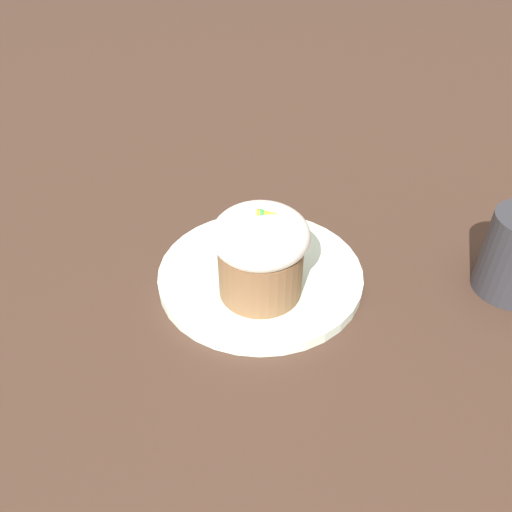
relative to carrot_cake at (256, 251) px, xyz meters
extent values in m
plane|color=#3D281E|center=(0.00, 0.03, -0.06)|extent=(4.00, 4.00, 0.00)
cylinder|color=silver|center=(0.00, 0.03, -0.05)|extent=(0.21, 0.21, 0.01)
cylinder|color=brown|center=(0.00, 0.00, -0.02)|extent=(0.08, 0.08, 0.05)
ellipsoid|color=white|center=(0.00, 0.00, 0.02)|extent=(0.09, 0.09, 0.05)
cone|color=orange|center=(0.01, 0.00, 0.04)|extent=(0.02, 0.01, 0.01)
sphere|color=green|center=(0.00, 0.00, 0.04)|extent=(0.01, 0.01, 0.01)
cube|color=#B7B7BC|center=(0.00, 0.09, -0.05)|extent=(0.03, 0.07, 0.00)
ellipsoid|color=#B7B7BC|center=(-0.01, 0.04, -0.04)|extent=(0.04, 0.04, 0.01)
camera|label=1|loc=(0.00, -0.35, 0.28)|focal=35.00mm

